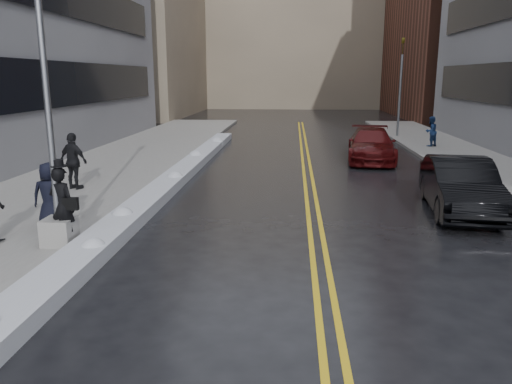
% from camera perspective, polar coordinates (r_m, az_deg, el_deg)
% --- Properties ---
extents(ground, '(160.00, 160.00, 0.00)m').
position_cam_1_polar(ground, '(9.34, -7.92, -11.28)').
color(ground, black).
rests_on(ground, ground).
extents(sidewalk_west, '(5.50, 50.00, 0.15)m').
position_cam_1_polar(sidewalk_west, '(20.18, -18.05, 1.69)').
color(sidewalk_west, gray).
rests_on(sidewalk_west, ground).
extents(lane_line_left, '(0.12, 50.00, 0.01)m').
position_cam_1_polar(lane_line_left, '(18.71, 5.60, 1.20)').
color(lane_line_left, gold).
rests_on(lane_line_left, ground).
extents(lane_line_right, '(0.12, 50.00, 0.01)m').
position_cam_1_polar(lane_line_right, '(18.72, 6.52, 1.18)').
color(lane_line_right, gold).
rests_on(lane_line_right, ground).
extents(snow_ridge, '(0.90, 30.00, 0.34)m').
position_cam_1_polar(snow_ridge, '(17.26, -10.38, 0.60)').
color(snow_ridge, silver).
rests_on(snow_ridge, ground).
extents(building_west_far, '(14.00, 22.00, 18.00)m').
position_cam_1_polar(building_west_far, '(55.36, -14.80, 18.01)').
color(building_west_far, gray).
rests_on(building_west_far, ground).
extents(building_far, '(36.00, 16.00, 22.00)m').
position_cam_1_polar(building_far, '(68.68, 4.58, 19.01)').
color(building_far, gray).
rests_on(building_far, ground).
extents(lamppost, '(0.65, 0.65, 7.62)m').
position_cam_1_polar(lamppost, '(11.61, -22.41, 5.67)').
color(lamppost, gray).
rests_on(lamppost, sidewalk_west).
extents(fire_hydrant, '(0.26, 0.26, 0.73)m').
position_cam_1_polar(fire_hydrant, '(19.91, 25.15, 2.33)').
color(fire_hydrant, maroon).
rests_on(fire_hydrant, sidewalk_east).
extents(traffic_signal, '(0.16, 0.20, 6.00)m').
position_cam_1_polar(traffic_signal, '(32.98, 16.18, 11.81)').
color(traffic_signal, gray).
rests_on(traffic_signal, sidewalk_east).
extents(pedestrian_fedora, '(0.73, 0.58, 1.76)m').
position_cam_1_polar(pedestrian_fedora, '(11.86, -21.28, -1.49)').
color(pedestrian_fedora, black).
rests_on(pedestrian_fedora, sidewalk_west).
extents(pedestrian_c, '(0.91, 0.72, 1.65)m').
position_cam_1_polar(pedestrian_c, '(13.30, -22.51, -0.35)').
color(pedestrian_c, black).
rests_on(pedestrian_c, sidewalk_west).
extents(pedestrian_d, '(1.19, 0.83, 1.88)m').
position_cam_1_polar(pedestrian_d, '(17.63, -20.13, 3.33)').
color(pedestrian_d, black).
rests_on(pedestrian_d, sidewalk_west).
extents(pedestrian_east, '(0.99, 0.96, 1.60)m').
position_cam_1_polar(pedestrian_east, '(28.63, 19.35, 6.56)').
color(pedestrian_east, navy).
rests_on(pedestrian_east, sidewalk_east).
extents(car_black, '(2.15, 4.90, 1.57)m').
position_cam_1_polar(car_black, '(15.36, 22.30, 0.63)').
color(car_black, black).
rests_on(car_black, ground).
extents(car_maroon, '(2.61, 5.33, 1.49)m').
position_cam_1_polar(car_maroon, '(23.74, 13.04, 5.26)').
color(car_maroon, '#3E090A').
rests_on(car_maroon, ground).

